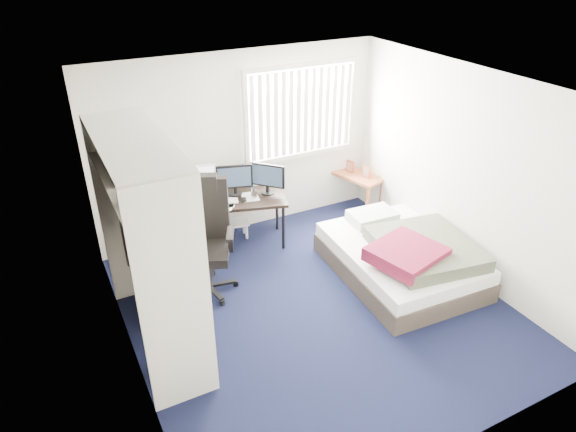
% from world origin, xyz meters
% --- Properties ---
extents(ground, '(4.20, 4.20, 0.00)m').
position_xyz_m(ground, '(0.00, 0.00, 0.00)').
color(ground, black).
rests_on(ground, ground).
extents(room_shell, '(4.20, 4.20, 4.20)m').
position_xyz_m(room_shell, '(0.00, 0.00, 1.51)').
color(room_shell, silver).
rests_on(room_shell, ground).
extents(window_assembly, '(1.72, 0.09, 1.32)m').
position_xyz_m(window_assembly, '(0.90, 2.04, 1.60)').
color(window_assembly, white).
rests_on(window_assembly, ground).
extents(closet, '(0.64, 1.84, 2.22)m').
position_xyz_m(closet, '(-1.67, 0.27, 1.35)').
color(closet, beige).
rests_on(closet, ground).
extents(desk, '(1.51, 1.02, 1.14)m').
position_xyz_m(desk, '(-0.28, 1.75, 0.72)').
color(desk, black).
rests_on(desk, ground).
extents(office_chair, '(0.87, 0.87, 1.40)m').
position_xyz_m(office_chair, '(-0.94, 0.94, 0.54)').
color(office_chair, black).
rests_on(office_chair, ground).
extents(footstool, '(0.34, 0.29, 0.25)m').
position_xyz_m(footstool, '(-0.20, 1.85, 0.19)').
color(footstool, white).
rests_on(footstool, ground).
extents(nightstand, '(0.63, 0.91, 0.75)m').
position_xyz_m(nightstand, '(1.75, 1.85, 0.50)').
color(nightstand, brown).
rests_on(nightstand, ground).
extents(bed, '(1.53, 1.98, 0.63)m').
position_xyz_m(bed, '(1.26, 0.06, 0.27)').
color(bed, '#393029').
rests_on(bed, ground).
extents(pine_box, '(0.43, 0.36, 0.27)m').
position_xyz_m(pine_box, '(-1.65, -0.17, 0.14)').
color(pine_box, '#A07A50').
rests_on(pine_box, ground).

